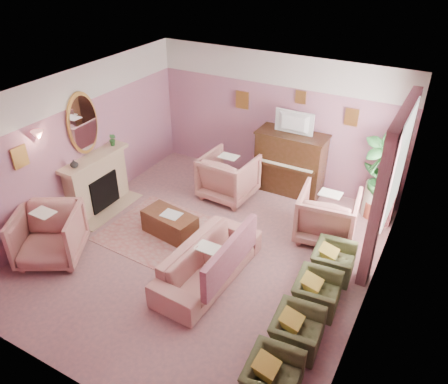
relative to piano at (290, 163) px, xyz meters
The scene contains 48 objects.
floor 2.80m from the piano, 100.57° to the right, with size 5.50×6.00×0.01m, color #956568.
ceiling 3.47m from the piano, 100.57° to the right, with size 5.50×6.00×0.01m, color silver.
wall_back 0.96m from the piano, 147.38° to the left, with size 5.50×0.02×2.80m, color slate.
wall_front 5.75m from the piano, 95.03° to the right, with size 5.50×0.02×2.80m, color slate.
wall_left 4.28m from the piano, 140.49° to the right, with size 0.02×6.00×2.80m, color slate.
wall_right 3.58m from the piano, 49.98° to the right, with size 0.02×6.00×2.80m, color slate.
picture_rail_band 1.92m from the piano, 148.20° to the left, with size 5.50×0.01×0.65m, color silver.
stripe_panel 2.66m from the piano, 31.69° to the right, with size 0.01×3.00×2.15m, color #A7AC95.
fireplace_surround 3.96m from the piano, 141.25° to the right, with size 0.30×1.40×1.10m, color tan.
fireplace_inset 3.89m from the piano, 140.33° to the right, with size 0.18×0.72×0.68m, color black.
fire_ember 3.88m from the piano, 139.95° to the right, with size 0.06×0.54×0.10m, color orange.
mantel_shelf 3.97m from the piano, 140.98° to the right, with size 0.40×1.55×0.07m, color tan.
hearth 3.86m from the piano, 139.37° to the right, with size 0.55×1.50×0.02m, color tan.
mirror_frame 4.21m from the piano, 142.22° to the right, with size 0.04×0.72×1.20m, color gold.
mirror_glass 4.19m from the piano, 142.01° to the right, with size 0.01×0.60×1.06m, color silver.
sconce_shade 4.90m from the piano, 131.47° to the right, with size 0.20×0.20×0.16m, color #E98179.
piano is the anchor object (origin of this frame).
piano_keyshelf 0.36m from the piano, 90.00° to the right, with size 1.30×0.12×0.06m, color #311C0E.
piano_keys 0.37m from the piano, 90.00° to the right, with size 1.20×0.08×0.02m, color beige.
piano_top 0.66m from the piano, ahead, with size 1.45×0.65×0.04m, color #311C0E.
television 0.95m from the piano, 90.00° to the right, with size 0.80×0.12×0.48m, color black.
print_back_left 1.71m from the piano, 167.85° to the left, with size 0.30×0.03×0.38m, color gold.
print_back_right 1.57m from the piano, 14.93° to the left, with size 0.26×0.03×0.34m, color gold.
print_back_mid 1.38m from the piano, 90.00° to the left, with size 0.22×0.03×0.26m, color gold.
print_left_wall 5.15m from the piano, 129.60° to the right, with size 0.03×0.28×0.36m, color gold.
window_blind 2.69m from the piano, 27.19° to the right, with size 0.03×1.40×1.80m, color silver.
curtain_left 3.02m from the piano, 44.04° to the right, with size 0.16×0.34×2.60m, color #934C5D.
curtain_right 2.23m from the piano, ahead, with size 0.16×0.34×2.60m, color #934C5D.
pelmet 3.07m from the piano, 28.06° to the right, with size 0.16×2.20×0.16m, color #934C5D.
mantel_plant 3.67m from the piano, 147.67° to the right, with size 0.16×0.16×0.28m, color #26632B.
mantel_vase 4.30m from the piano, 135.67° to the right, with size 0.16×0.16×0.16m, color silver.
area_rug 2.95m from the piano, 115.22° to the right, with size 2.50×1.80×0.01m, color #A56A65.
coffee_table 2.90m from the piano, 117.14° to the right, with size 1.00×0.50×0.45m, color #502C1A.
table_paper 2.86m from the piano, 116.25° to the right, with size 0.35×0.28×0.01m, color silver.
sofa 3.23m from the piano, 91.65° to the right, with size 0.71×2.12×0.86m, color tan.
sofa_throw 3.23m from the piano, 84.54° to the right, with size 0.11×1.61×0.59m, color #934C5D.
floral_armchair_left 1.33m from the piano, 140.01° to the right, with size 1.01×1.01×1.05m, color tan.
floral_armchair_right 1.75m from the piano, 45.60° to the right, with size 1.01×1.01×1.05m, color tan.
floral_armchair_front 4.89m from the piano, 123.22° to the right, with size 1.01×1.01×1.05m, color tan.
olive_chair_a 4.88m from the piano, 70.47° to the right, with size 0.52×0.74×0.64m, color #474E2D.
olive_chair_b 4.12m from the piano, 66.65° to the right, with size 0.52×0.74×0.64m, color #474E2D.
olive_chair_c 3.38m from the piano, 61.11° to the right, with size 0.52×0.74×0.64m, color #474E2D.
olive_chair_d 2.70m from the piano, 52.61° to the right, with size 0.52×0.74×0.64m, color #474E2D.
side_table 1.88m from the piano, ahead, with size 0.52×0.52×0.70m, color white.
side_plant_big 1.87m from the piano, ahead, with size 0.30×0.30×0.34m, color #26632B.
side_plant_small 1.99m from the piano, ahead, with size 0.16×0.16×0.28m, color #26632B.
palm_pot 1.89m from the piano, ahead, with size 0.34×0.34×0.34m, color #AD4934.
palm_plant 1.87m from the piano, ahead, with size 0.76×0.76×1.44m, color #26632B.
Camera 1 is at (3.23, -5.11, 4.89)m, focal length 35.00 mm.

